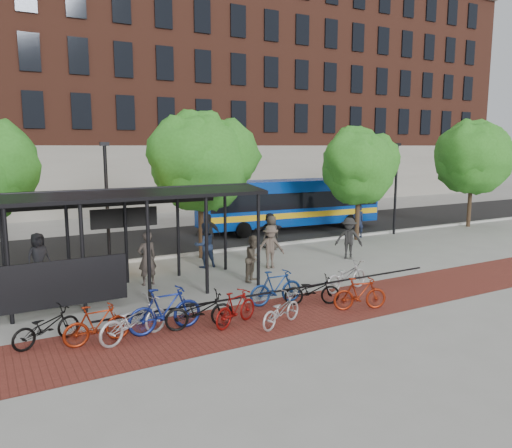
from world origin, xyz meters
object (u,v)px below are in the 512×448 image
bike_2 (134,320)px  pedestrian_5 (270,230)px  pedestrian_4 (208,234)px  bike_6 (281,310)px  pedestrian_0 (39,257)px  pedestrian_1 (147,258)px  bus (290,202)px  bike_0 (46,327)px  bike_4 (200,311)px  tree_c (360,164)px  bike_3 (165,310)px  tree_d (473,154)px  pedestrian_3 (270,247)px  bike_1 (97,324)px  tree_b (202,158)px  pedestrian_6 (272,233)px  bike_7 (276,287)px  pedestrian_7 (358,221)px  bike_9 (360,294)px  bike_10 (346,276)px  bus_shelter (100,207)px  pedestrian_8 (254,258)px  bike_8 (312,290)px  bike_5 (236,308)px  pedestrian_2 (205,245)px  lamp_post_right (396,186)px  lamp_post_left (107,201)px  pedestrian_9 (349,238)px

bike_2 → pedestrian_5: (9.18, 8.50, 0.32)m
pedestrian_4 → bike_6: bearing=-75.3°
pedestrian_0 → pedestrian_1: pedestrian_1 is taller
pedestrian_1 → bus: bearing=-154.4°
bike_0 → bike_4: 3.91m
tree_c → bike_3: size_ratio=2.86×
tree_d → pedestrian_3: tree_d is taller
bus → bike_1: bearing=-134.3°
bike_1 → pedestrian_3: bearing=-62.8°
tree_b → pedestrian_6: (3.52, -0.13, -3.62)m
tree_c → tree_d: size_ratio=0.90×
bike_0 → pedestrian_3: size_ratio=1.00×
bike_7 → pedestrian_1: size_ratio=0.95×
pedestrian_7 → bike_9: bearing=58.3°
bike_4 → bike_7: bike_7 is taller
bike_7 → bike_10: bike_7 is taller
bus_shelter → pedestrian_4: bearing=37.0°
bike_6 → pedestrian_4: pedestrian_4 is taller
pedestrian_1 → pedestrian_8: pedestrian_1 is taller
bike_7 → pedestrian_5: bearing=-27.7°
tree_d → bike_9: (-16.72, -9.06, -3.96)m
pedestrian_7 → pedestrian_6: bearing=14.0°
bike_2 → bike_1: bearing=57.8°
pedestrian_3 → pedestrian_8: size_ratio=1.03×
tree_b → bike_10: tree_b is taller
bike_8 → pedestrian_0: bearing=67.2°
bike_6 → bike_1: bearing=53.1°
bike_4 → bike_8: size_ratio=1.08×
pedestrian_3 → tree_b: bearing=131.3°
bus → bike_5: size_ratio=6.75×
tree_c → bike_2: bearing=-150.8°
pedestrian_2 → pedestrian_3: size_ratio=1.05×
pedestrian_3 → pedestrian_0: bearing=178.2°
lamp_post_right → pedestrian_1: lamp_post_right is taller
tree_c → pedestrian_8: tree_c is taller
bike_7 → bike_9: size_ratio=1.09×
bike_0 → bike_7: bearing=-111.4°
bike_10 → pedestrian_6: size_ratio=1.19×
bike_7 → pedestrian_7: (10.06, 7.75, 0.35)m
bus_shelter → tree_b: (5.23, 3.83, 1.46)m
bike_6 → bike_7: size_ratio=0.92×
bike_9 → tree_b: bearing=27.5°
bike_6 → pedestrian_3: 6.67m
pedestrian_6 → pedestrian_3: bearing=54.9°
pedestrian_5 → pedestrian_1: bearing=26.4°
pedestrian_5 → bike_9: bearing=75.5°
bike_4 → bike_5: size_ratio=1.16×
lamp_post_left → pedestrian_4: size_ratio=2.71×
bus_shelter → pedestrian_9: (10.75, 0.40, -2.07)m
bike_5 → bike_0: bearing=54.2°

